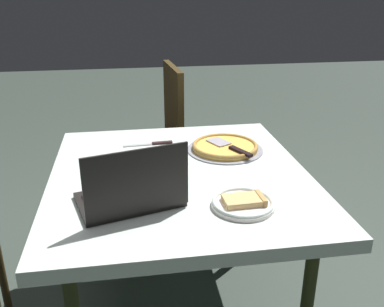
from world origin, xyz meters
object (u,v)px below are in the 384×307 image
object	(u,v)px
table_knife	(153,144)
chair_near	(154,134)
dining_table	(180,186)
laptop	(132,194)
pizza_tray	(225,147)
pizza_plate	(243,203)

from	to	relation	value
table_knife	chair_near	distance (m)	0.69
dining_table	chair_near	xyz separation A→B (m)	(-0.99, -0.03, -0.12)
laptop	pizza_tray	size ratio (longest dim) A/B	1.15
laptop	pizza_plate	size ratio (longest dim) A/B	1.81
dining_table	chair_near	bearing A→B (deg)	-178.08
pizza_plate	pizza_tray	size ratio (longest dim) A/B	0.63
laptop	table_knife	xyz separation A→B (m)	(-0.57, 0.11, -0.05)
dining_table	pizza_tray	distance (m)	0.32
table_knife	dining_table	bearing A→B (deg)	13.99
table_knife	chair_near	xyz separation A→B (m)	(-0.66, 0.05, -0.19)
dining_table	chair_near	size ratio (longest dim) A/B	1.16
laptop	pizza_plate	distance (m)	0.37
pizza_tray	table_knife	distance (m)	0.34
pizza_plate	chair_near	size ratio (longest dim) A/B	0.22
laptop	chair_near	bearing A→B (deg)	172.69
table_knife	chair_near	bearing A→B (deg)	175.83
pizza_plate	table_knife	bearing A→B (deg)	-157.73
laptop	pizza_plate	bearing A→B (deg)	81.25
chair_near	dining_table	bearing A→B (deg)	1.92
table_knife	pizza_tray	bearing A→B (deg)	68.67
chair_near	table_knife	bearing A→B (deg)	-4.17
table_knife	pizza_plate	bearing A→B (deg)	22.27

